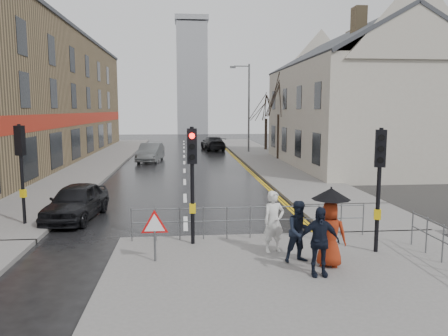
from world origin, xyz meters
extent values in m
plane|color=black|center=(0.00, 0.00, 0.00)|extent=(120.00, 120.00, 0.00)
cube|color=#605E5B|center=(3.00, -3.50, 0.07)|extent=(10.00, 9.00, 0.14)
cube|color=#605E5B|center=(-6.50, 23.00, 0.07)|extent=(4.00, 44.00, 0.14)
cube|color=#605E5B|center=(6.50, 25.00, 0.07)|extent=(4.00, 40.00, 0.14)
cube|color=#605E5B|center=(6.50, 3.00, 0.07)|extent=(4.00, 4.20, 0.14)
cube|color=brown|center=(-12.00, 22.00, 5.00)|extent=(8.00, 42.00, 10.00)
cube|color=#BBB4A3|center=(12.00, 18.00, 3.50)|extent=(9.00, 16.00, 7.00)
cube|color=brown|center=(10.50, 14.00, 9.20)|extent=(0.70, 0.90, 1.80)
cube|color=brown|center=(13.20, 22.00, 9.20)|extent=(0.70, 0.90, 1.80)
cube|color=gray|center=(1.50, 62.00, 9.00)|extent=(5.00, 5.00, 18.00)
cylinder|color=black|center=(0.20, 0.20, 1.84)|extent=(0.11, 0.11, 3.40)
cube|color=black|center=(0.20, 0.20, 2.99)|extent=(0.28, 0.22, 1.00)
cylinder|color=#FF0C07|center=(0.20, 0.06, 3.29)|extent=(0.16, 0.04, 0.16)
cylinder|color=black|center=(0.20, 0.06, 2.99)|extent=(0.16, 0.04, 0.16)
cylinder|color=black|center=(0.20, 0.06, 2.69)|extent=(0.16, 0.04, 0.16)
cube|color=gold|center=(0.20, 0.20, 1.19)|extent=(0.18, 0.14, 0.28)
cylinder|color=black|center=(5.20, -1.00, 1.84)|extent=(0.11, 0.11, 3.40)
cube|color=black|center=(5.20, -1.00, 2.99)|extent=(0.34, 0.30, 1.00)
cylinder|color=black|center=(5.15, -1.13, 3.29)|extent=(0.16, 0.09, 0.16)
cylinder|color=black|center=(5.15, -1.13, 2.99)|extent=(0.16, 0.09, 0.16)
cylinder|color=black|center=(5.15, -1.13, 2.69)|extent=(0.16, 0.09, 0.16)
cube|color=gold|center=(5.20, -1.00, 1.19)|extent=(0.22, 0.19, 0.28)
cylinder|color=black|center=(-5.50, 3.00, 1.84)|extent=(0.11, 0.11, 3.40)
cube|color=black|center=(-5.50, 3.00, 2.99)|extent=(0.34, 0.30, 1.00)
cylinder|color=black|center=(-5.45, 3.13, 3.29)|extent=(0.16, 0.09, 0.16)
cylinder|color=black|center=(-5.45, 3.13, 2.99)|extent=(0.16, 0.09, 0.16)
cylinder|color=black|center=(-5.45, 3.13, 2.69)|extent=(0.16, 0.09, 0.16)
cube|color=gold|center=(-5.50, 3.00, 1.19)|extent=(0.22, 0.19, 0.28)
cylinder|color=#595B5E|center=(-1.60, 0.60, 0.64)|extent=(0.04, 0.04, 1.00)
cylinder|color=#595B5E|center=(5.50, 0.60, 0.64)|extent=(0.04, 0.04, 1.00)
cylinder|color=#595B5E|center=(1.95, 0.60, 1.09)|extent=(7.10, 0.04, 0.04)
cylinder|color=#595B5E|center=(1.95, 0.60, 0.69)|extent=(7.10, 0.04, 0.04)
cylinder|color=#595B5E|center=(6.50, -0.50, 0.64)|extent=(0.04, 0.04, 1.00)
cylinder|color=#595B5E|center=(-0.80, -1.20, 0.56)|extent=(0.06, 0.06, 0.85)
cylinder|color=red|center=(-0.80, -1.20, 1.09)|extent=(0.80, 0.03, 0.80)
cylinder|color=white|center=(-0.80, -1.22, 1.09)|extent=(0.60, 0.03, 0.60)
cylinder|color=#595B5E|center=(6.00, 28.00, 4.14)|extent=(0.16, 0.16, 8.00)
cylinder|color=#595B5E|center=(5.30, 28.00, 7.94)|extent=(1.40, 0.10, 0.10)
cube|color=#595B5E|center=(4.50, 28.00, 7.84)|extent=(0.50, 0.25, 0.18)
cylinder|color=#2F221A|center=(7.50, 22.00, 1.89)|extent=(0.26, 0.26, 3.50)
cylinder|color=#2F221A|center=(8.00, 30.00, 1.64)|extent=(0.26, 0.26, 3.00)
imported|color=silver|center=(2.39, -0.74, 0.98)|extent=(0.70, 0.56, 1.69)
imported|color=black|center=(2.89, -1.60, 0.94)|extent=(0.87, 0.74, 1.59)
imported|color=maroon|center=(3.55, -1.97, 0.96)|extent=(0.94, 0.80, 1.64)
cylinder|color=black|center=(3.55, -1.97, 1.06)|extent=(0.02, 0.02, 1.84)
cone|color=black|center=(3.55, -1.97, 1.98)|extent=(0.96, 0.96, 0.28)
imported|color=black|center=(3.09, -2.54, 0.96)|extent=(0.99, 0.46, 1.65)
imported|color=black|center=(-4.00, 4.00, 0.66)|extent=(2.03, 4.04, 1.32)
imported|color=#4B4F50|center=(-2.61, 21.98, 0.72)|extent=(2.03, 4.50, 1.43)
imported|color=black|center=(2.89, 31.16, 0.69)|extent=(2.43, 4.91, 1.37)
camera|label=1|loc=(-0.04, -12.16, 4.02)|focal=35.00mm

